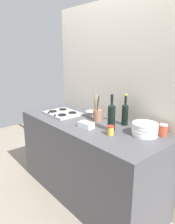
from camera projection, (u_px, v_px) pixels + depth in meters
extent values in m
plane|color=gray|center=(88.00, 193.00, 2.55)|extent=(6.00, 6.00, 0.00)
cube|color=#4C4C51|center=(88.00, 159.00, 2.43)|extent=(1.80, 0.70, 0.90)
cube|color=beige|center=(112.00, 100.00, 2.49)|extent=(1.90, 0.06, 2.20)
cube|color=#B2B2B7|center=(63.00, 113.00, 2.62)|extent=(0.42, 0.34, 0.02)
cylinder|color=black|center=(53.00, 111.00, 2.64)|extent=(0.10, 0.10, 0.01)
cylinder|color=black|center=(62.00, 115.00, 2.49)|extent=(0.10, 0.10, 0.01)
cylinder|color=black|center=(63.00, 109.00, 2.74)|extent=(0.10, 0.10, 0.01)
cylinder|color=black|center=(72.00, 113.00, 2.59)|extent=(0.10, 0.10, 0.01)
cylinder|color=black|center=(49.00, 113.00, 2.57)|extent=(0.02, 0.02, 0.02)
cylinder|color=black|center=(55.00, 115.00, 2.46)|extent=(0.02, 0.02, 0.02)
cylinder|color=white|center=(145.00, 134.00, 1.95)|extent=(0.23, 0.23, 0.01)
cylinder|color=white|center=(144.00, 133.00, 1.95)|extent=(0.23, 0.23, 0.01)
cylinder|color=white|center=(145.00, 131.00, 1.94)|extent=(0.23, 0.23, 0.01)
cylinder|color=white|center=(144.00, 130.00, 1.94)|extent=(0.23, 0.23, 0.01)
cylinder|color=white|center=(145.00, 128.00, 1.94)|extent=(0.23, 0.23, 0.01)
cylinder|color=white|center=(145.00, 127.00, 1.93)|extent=(0.23, 0.23, 0.01)
cylinder|color=white|center=(145.00, 125.00, 1.93)|extent=(0.23, 0.23, 0.01)
cylinder|color=white|center=(145.00, 124.00, 1.93)|extent=(0.23, 0.23, 0.01)
cylinder|color=black|center=(125.00, 115.00, 2.21)|extent=(0.07, 0.07, 0.21)
cone|color=black|center=(125.00, 105.00, 2.17)|extent=(0.07, 0.07, 0.02)
cylinder|color=black|center=(126.00, 100.00, 2.16)|extent=(0.03, 0.03, 0.08)
cylinder|color=gold|center=(126.00, 95.00, 2.15)|extent=(0.03, 0.03, 0.02)
cylinder|color=black|center=(111.00, 119.00, 2.04)|extent=(0.07, 0.07, 0.25)
cone|color=black|center=(112.00, 105.00, 2.00)|extent=(0.07, 0.07, 0.03)
cylinder|color=black|center=(112.00, 100.00, 1.99)|extent=(0.03, 0.03, 0.07)
cylinder|color=black|center=(112.00, 95.00, 1.97)|extent=(0.03, 0.03, 0.02)
cylinder|color=white|center=(91.00, 116.00, 2.53)|extent=(0.06, 0.06, 0.01)
cone|color=white|center=(91.00, 113.00, 2.52)|extent=(0.14, 0.14, 0.06)
cube|color=white|center=(86.00, 125.00, 2.14)|extent=(0.17, 0.11, 0.06)
cylinder|color=#996B4C|center=(98.00, 115.00, 2.35)|extent=(0.10, 0.10, 0.13)
cylinder|color=#997247|center=(95.00, 105.00, 2.32)|extent=(0.03, 0.03, 0.27)
cylinder|color=#262626|center=(98.00, 107.00, 2.29)|extent=(0.04, 0.01, 0.24)
cylinder|color=#997247|center=(99.00, 106.00, 2.31)|extent=(0.02, 0.01, 0.25)
cylinder|color=#B7B7B2|center=(98.00, 106.00, 2.34)|extent=(0.02, 0.05, 0.24)
cylinder|color=#C64C2D|center=(163.00, 131.00, 1.92)|extent=(0.07, 0.07, 0.10)
cylinder|color=beige|center=(164.00, 125.00, 1.91)|extent=(0.08, 0.08, 0.01)
cylinder|color=gold|center=(111.00, 131.00, 1.95)|extent=(0.06, 0.06, 0.08)
cylinder|color=red|center=(111.00, 126.00, 1.94)|extent=(0.06, 0.06, 0.01)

